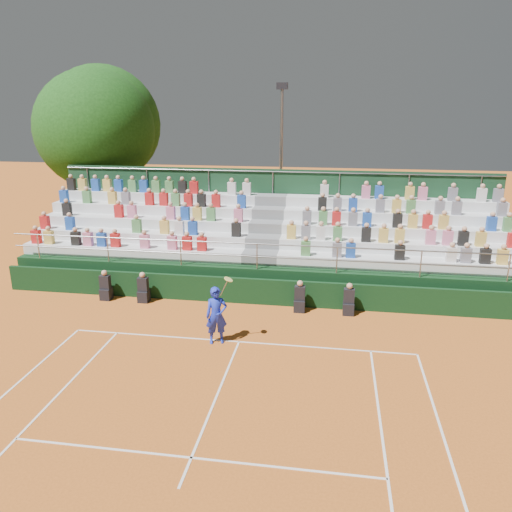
% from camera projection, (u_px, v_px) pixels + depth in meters
% --- Properties ---
extents(ground, '(90.00, 90.00, 0.00)m').
position_uv_depth(ground, '(239.00, 342.00, 15.88)').
color(ground, '#C86421').
rests_on(ground, ground).
extents(courtside_wall, '(20.00, 0.15, 1.00)m').
position_uv_depth(courtside_wall, '(255.00, 291.00, 18.75)').
color(courtside_wall, black).
rests_on(courtside_wall, ground).
extents(line_officials, '(9.62, 0.40, 1.19)m').
position_uv_depth(line_officials, '(221.00, 294.00, 18.51)').
color(line_officials, black).
rests_on(line_officials, ground).
extents(grandstand, '(20.00, 5.20, 4.40)m').
position_uv_depth(grandstand, '(266.00, 252.00, 21.63)').
color(grandstand, black).
rests_on(grandstand, ground).
extents(tennis_player, '(0.92, 0.64, 2.22)m').
position_uv_depth(tennis_player, '(217.00, 315.00, 15.58)').
color(tennis_player, '#1B2ECA').
rests_on(tennis_player, ground).
extents(tree_west, '(6.25, 6.25, 9.04)m').
position_uv_depth(tree_west, '(95.00, 130.00, 26.38)').
color(tree_west, '#3B2815').
rests_on(tree_west, ground).
extents(tree_east, '(6.42, 6.42, 9.34)m').
position_uv_depth(tree_east, '(103.00, 124.00, 28.02)').
color(tree_east, '#3B2815').
rests_on(tree_east, ground).
extents(floodlight_mast, '(0.60, 0.25, 8.31)m').
position_uv_depth(floodlight_mast, '(281.00, 150.00, 27.27)').
color(floodlight_mast, gray).
rests_on(floodlight_mast, ground).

